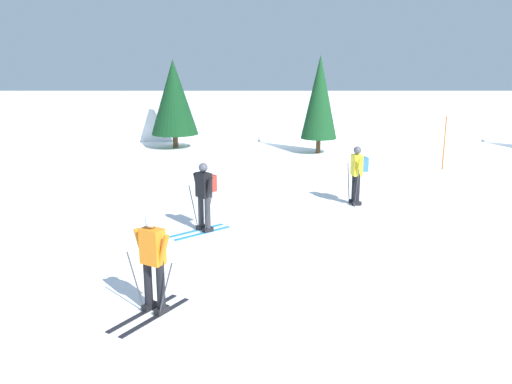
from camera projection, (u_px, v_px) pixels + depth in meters
ground_plane at (368, 290)px, 9.96m from camera, size 120.00×120.00×0.00m
far_snow_ridge at (293, 117)px, 30.82m from camera, size 80.00×7.68×1.62m
skier_yellow at (358, 172)px, 15.46m from camera, size 1.64×1.00×1.71m
skier_black at (206, 193)px, 13.09m from camera, size 1.46×1.32×1.71m
skier_orange at (154, 261)px, 8.86m from camera, size 1.16×1.55×1.71m
trail_marker_pole at (446, 143)px, 20.33m from camera, size 0.05×0.05×2.02m
conifer_far_right at (175, 97)px, 24.94m from camera, size 2.19×2.19×4.07m
conifer_far_centre at (321, 97)px, 23.45m from camera, size 1.59×1.59×4.26m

